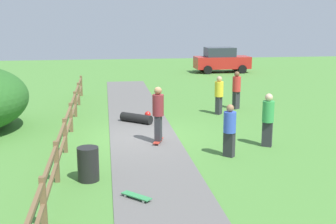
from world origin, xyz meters
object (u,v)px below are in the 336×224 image
at_px(trash_bin, 88,164).
at_px(parked_car_red, 221,60).
at_px(skateboard_loose, 136,196).
at_px(bystander_green, 268,117).
at_px(skater_riding, 158,112).
at_px(bystander_yellow, 219,93).
at_px(skater_fallen, 137,118).
at_px(bystander_red, 236,88).
at_px(bystander_blue, 230,128).

relative_size(trash_bin, parked_car_red, 0.21).
bearing_deg(parked_car_red, skateboard_loose, -109.55).
bearing_deg(bystander_green, skater_riding, 166.07).
height_order(trash_bin, bystander_green, bystander_green).
height_order(trash_bin, parked_car_red, parked_car_red).
bearing_deg(bystander_yellow, skater_fallen, -163.56).
bearing_deg(parked_car_red, bystander_yellow, -105.40).
relative_size(trash_bin, skater_fallen, 0.67).
bearing_deg(bystander_red, skater_fallen, -156.44).
xyz_separation_m(bystander_red, bystander_green, (-0.76, -6.02, 0.01)).
relative_size(skater_riding, bystander_blue, 1.17).
xyz_separation_m(skater_fallen, bystander_green, (4.00, -3.94, 0.78)).
height_order(trash_bin, bystander_red, bystander_red).
relative_size(bystander_yellow, parked_car_red, 0.40).
distance_m(bystander_blue, parked_car_red, 21.07).
distance_m(skater_fallen, bystander_yellow, 3.90).
bearing_deg(trash_bin, bystander_yellow, 53.55).
bearing_deg(parked_car_red, bystander_green, -100.64).
distance_m(skater_fallen, parked_car_red, 17.40).
xyz_separation_m(skater_fallen, parked_car_red, (7.67, 15.60, 0.76)).
height_order(skater_riding, skater_fallen, skater_riding).
distance_m(skater_fallen, skateboard_loose, 7.69).
bearing_deg(bystander_yellow, trash_bin, -126.45).
xyz_separation_m(skater_riding, bystander_yellow, (3.19, 4.16, -0.17)).
bearing_deg(bystander_blue, bystander_yellow, 78.37).
xyz_separation_m(trash_bin, parked_car_red, (9.41, 21.84, 0.51)).
height_order(skateboard_loose, bystander_blue, bystander_blue).
distance_m(skater_fallen, bystander_red, 5.25).
relative_size(skater_riding, bystander_green, 1.08).
bearing_deg(skater_riding, trash_bin, -125.04).
bearing_deg(bystander_green, trash_bin, -158.14).
bearing_deg(bystander_red, parked_car_red, 77.86).
relative_size(bystander_green, bystander_blue, 1.09).
distance_m(trash_bin, skater_riding, 3.93).
xyz_separation_m(trash_bin, bystander_yellow, (5.41, 7.33, 0.48)).
bearing_deg(bystander_blue, trash_bin, -161.18).
distance_m(bystander_red, bystander_blue, 7.27).
bearing_deg(skateboard_loose, trash_bin, 129.01).
distance_m(skater_fallen, bystander_green, 5.67).
bearing_deg(bystander_green, parked_car_red, 79.36).
relative_size(bystander_yellow, bystander_red, 0.96).
bearing_deg(bystander_blue, skater_fallen, 117.02).
distance_m(trash_bin, bystander_green, 6.21).
bearing_deg(skater_fallen, bystander_green, -44.61).
relative_size(bystander_blue, parked_car_red, 0.39).
relative_size(trash_bin, bystander_red, 0.51).
bearing_deg(bystander_yellow, bystander_blue, -101.63).
bearing_deg(parked_car_red, bystander_red, -102.14).
xyz_separation_m(bystander_green, bystander_blue, (-1.54, -0.87, -0.09)).
height_order(skater_fallen, bystander_red, bystander_red).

